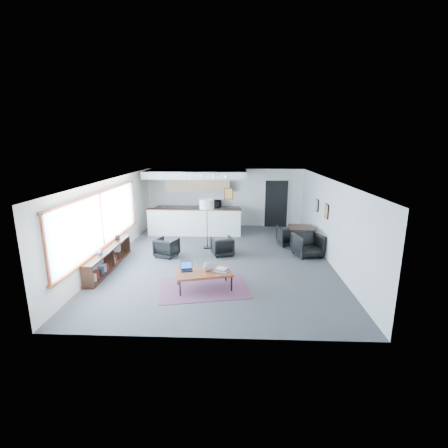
{
  "coord_description": "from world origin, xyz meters",
  "views": [
    {
      "loc": [
        0.56,
        -10.08,
        3.68
      ],
      "look_at": [
        0.12,
        0.4,
        1.08
      ],
      "focal_mm": 26.0,
      "sensor_mm": 36.0,
      "label": 1
    }
  ],
  "objects_px": {
    "ceramic_pot": "(208,267)",
    "book_stack": "(222,270)",
    "microwave": "(215,203)",
    "dining_chair_near": "(308,246)",
    "floor_lamp": "(207,206)",
    "laptop": "(187,268)",
    "dining_table": "(302,229)",
    "armchair_left": "(167,247)",
    "coffee_table": "(204,273)",
    "dining_chair_far": "(289,236)",
    "armchair_right": "(222,245)"
  },
  "relations": [
    {
      "from": "coffee_table",
      "to": "floor_lamp",
      "type": "relative_size",
      "value": 0.88
    },
    {
      "from": "armchair_left",
      "to": "dining_chair_near",
      "type": "distance_m",
      "value": 4.72
    },
    {
      "from": "laptop",
      "to": "dining_chair_far",
      "type": "height_order",
      "value": "laptop"
    },
    {
      "from": "floor_lamp",
      "to": "microwave",
      "type": "distance_m",
      "value": 3.07
    },
    {
      "from": "book_stack",
      "to": "dining_chair_near",
      "type": "xyz_separation_m",
      "value": [
        2.74,
        2.61,
        -0.14
      ]
    },
    {
      "from": "dining_table",
      "to": "dining_chair_near",
      "type": "xyz_separation_m",
      "value": [
        0.02,
        -1.06,
        -0.31
      ]
    },
    {
      "from": "dining_table",
      "to": "coffee_table",
      "type": "bearing_deg",
      "value": -130.78
    },
    {
      "from": "floor_lamp",
      "to": "dining_chair_far",
      "type": "distance_m",
      "value": 3.27
    },
    {
      "from": "laptop",
      "to": "book_stack",
      "type": "xyz_separation_m",
      "value": [
        0.94,
        -0.06,
        -0.02
      ]
    },
    {
      "from": "dining_chair_near",
      "to": "coffee_table",
      "type": "bearing_deg",
      "value": -157.19
    },
    {
      "from": "dining_chair_near",
      "to": "floor_lamp",
      "type": "bearing_deg",
      "value": 151.28
    },
    {
      "from": "ceramic_pot",
      "to": "armchair_right",
      "type": "bearing_deg",
      "value": 84.51
    },
    {
      "from": "ceramic_pot",
      "to": "dining_table",
      "type": "height_order",
      "value": "dining_table"
    },
    {
      "from": "coffee_table",
      "to": "armchair_right",
      "type": "relative_size",
      "value": 2.29
    },
    {
      "from": "book_stack",
      "to": "armchair_left",
      "type": "bearing_deg",
      "value": 129.62
    },
    {
      "from": "dining_chair_near",
      "to": "microwave",
      "type": "height_order",
      "value": "microwave"
    },
    {
      "from": "ceramic_pot",
      "to": "book_stack",
      "type": "bearing_deg",
      "value": 0.01
    },
    {
      "from": "coffee_table",
      "to": "microwave",
      "type": "bearing_deg",
      "value": 76.32
    },
    {
      "from": "book_stack",
      "to": "dining_table",
      "type": "relative_size",
      "value": 0.44
    },
    {
      "from": "ceramic_pot",
      "to": "microwave",
      "type": "xyz_separation_m",
      "value": [
        -0.27,
        6.38,
        0.53
      ]
    },
    {
      "from": "dining_table",
      "to": "microwave",
      "type": "distance_m",
      "value": 4.35
    },
    {
      "from": "floor_lamp",
      "to": "laptop",
      "type": "bearing_deg",
      "value": -94.17
    },
    {
      "from": "armchair_right",
      "to": "coffee_table",
      "type": "bearing_deg",
      "value": 64.13
    },
    {
      "from": "book_stack",
      "to": "floor_lamp",
      "type": "relative_size",
      "value": 0.22
    },
    {
      "from": "armchair_left",
      "to": "floor_lamp",
      "type": "relative_size",
      "value": 0.38
    },
    {
      "from": "dining_table",
      "to": "microwave",
      "type": "xyz_separation_m",
      "value": [
        -3.36,
        2.72,
        0.44
      ]
    },
    {
      "from": "armchair_right",
      "to": "dining_table",
      "type": "bearing_deg",
      "value": -177.83
    },
    {
      "from": "dining_table",
      "to": "microwave",
      "type": "height_order",
      "value": "microwave"
    },
    {
      "from": "dining_table",
      "to": "microwave",
      "type": "bearing_deg",
      "value": 141.05
    },
    {
      "from": "dining_chair_far",
      "to": "microwave",
      "type": "distance_m",
      "value": 3.97
    },
    {
      "from": "ceramic_pot",
      "to": "book_stack",
      "type": "distance_m",
      "value": 0.38
    },
    {
      "from": "armchair_right",
      "to": "laptop",
      "type": "bearing_deg",
      "value": 53.81
    },
    {
      "from": "ceramic_pot",
      "to": "laptop",
      "type": "bearing_deg",
      "value": 173.6
    },
    {
      "from": "coffee_table",
      "to": "floor_lamp",
      "type": "xyz_separation_m",
      "value": [
        -0.23,
        3.38,
        1.12
      ]
    },
    {
      "from": "armchair_right",
      "to": "dining_table",
      "type": "height_order",
      "value": "dining_table"
    },
    {
      "from": "armchair_left",
      "to": "microwave",
      "type": "distance_m",
      "value": 4.29
    },
    {
      "from": "coffee_table",
      "to": "book_stack",
      "type": "height_order",
      "value": "book_stack"
    },
    {
      "from": "armchair_left",
      "to": "dining_chair_far",
      "type": "height_order",
      "value": "armchair_left"
    },
    {
      "from": "floor_lamp",
      "to": "dining_chair_far",
      "type": "xyz_separation_m",
      "value": [
        3.0,
        0.48,
        -1.22
      ]
    },
    {
      "from": "microwave",
      "to": "dining_chair_near",
      "type": "bearing_deg",
      "value": -39.57
    },
    {
      "from": "armchair_right",
      "to": "dining_chair_far",
      "type": "distance_m",
      "value": 2.72
    },
    {
      "from": "armchair_right",
      "to": "microwave",
      "type": "distance_m",
      "value": 3.9
    },
    {
      "from": "dining_table",
      "to": "laptop",
      "type": "bearing_deg",
      "value": -135.48
    },
    {
      "from": "laptop",
      "to": "floor_lamp",
      "type": "bearing_deg",
      "value": 72.48
    },
    {
      "from": "floor_lamp",
      "to": "coffee_table",
      "type": "bearing_deg",
      "value": -86.13
    },
    {
      "from": "armchair_left",
      "to": "dining_chair_far",
      "type": "relative_size",
      "value": 1.02
    },
    {
      "from": "armchair_left",
      "to": "book_stack",
      "type": "bearing_deg",
      "value": 149.4
    },
    {
      "from": "laptop",
      "to": "floor_lamp",
      "type": "height_order",
      "value": "floor_lamp"
    },
    {
      "from": "coffee_table",
      "to": "laptop",
      "type": "relative_size",
      "value": 4.49
    },
    {
      "from": "ceramic_pot",
      "to": "microwave",
      "type": "relative_size",
      "value": 0.44
    }
  ]
}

